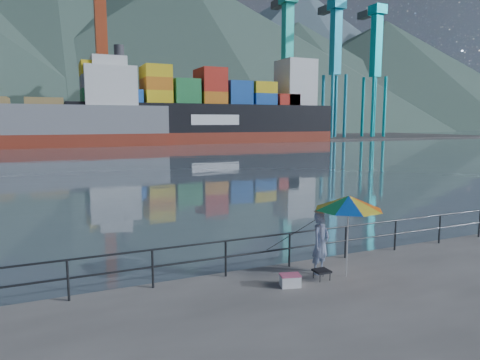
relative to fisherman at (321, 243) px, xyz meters
name	(u,v)px	position (x,y,z in m)	size (l,w,h in m)	color
harbor_water	(71,135)	(-1.52, 129.11, -0.87)	(500.00, 280.00, 0.00)	slate
far_dock	(124,140)	(8.48, 92.11, -0.87)	(200.00, 40.00, 0.40)	#514F4C
guardrail	(259,253)	(-1.52, 0.81, -0.34)	(22.00, 0.06, 1.03)	#2D3033
mountains	(145,57)	(37.30, 206.86, 34.69)	(600.00, 332.80, 80.00)	#385147
port_cranes	(222,69)	(29.48, 83.11, 15.13)	(116.00, 28.00, 38.40)	red
container_stacks	(220,126)	(32.90, 93.23, 2.02)	(58.00, 8.40, 7.80)	yellow
fisherman	(321,243)	(0.00, 0.00, 0.00)	(0.63, 0.41, 1.73)	#335793
beach_umbrella	(349,203)	(0.51, -0.51, 1.19)	(2.23, 2.23, 2.25)	white
folding_stool	(322,274)	(-0.24, -0.44, -0.73)	(0.41, 0.41, 0.26)	black
cooler_bag	(290,281)	(-1.27, -0.52, -0.72)	(0.50, 0.33, 0.29)	white
fishing_rod	(290,265)	(-0.42, 0.93, -0.87)	(0.02, 0.02, 2.28)	black
bulk_carrier	(17,122)	(-12.02, 73.02, 3.22)	(54.42, 9.42, 14.50)	maroon
container_ship	(215,113)	(24.54, 74.32, 5.02)	(54.52, 9.09, 18.10)	maroon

